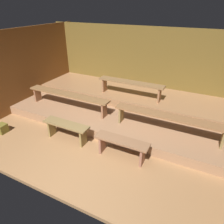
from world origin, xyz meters
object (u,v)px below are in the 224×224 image
(bench_lower_right, at_px, (168,118))
(wooden_crate_floor, at_px, (2,128))
(bench_lower_left, at_px, (68,96))
(bench_floor_left, at_px, (66,128))
(bench_middle_center, at_px, (131,84))
(bench_floor_right, at_px, (122,144))

(bench_lower_right, bearing_deg, wooden_crate_floor, -158.54)
(bench_lower_left, relative_size, bench_lower_right, 1.00)
(bench_lower_left, height_order, wooden_crate_floor, bench_lower_left)
(bench_floor_left, bearing_deg, wooden_crate_floor, -163.93)
(bench_middle_center, bearing_deg, wooden_crate_floor, -133.32)
(bench_floor_left, xyz_separation_m, wooden_crate_floor, (-1.76, -0.51, -0.24))
(bench_middle_center, xyz_separation_m, wooden_crate_floor, (-2.55, -2.70, -0.75))
(bench_middle_center, bearing_deg, bench_lower_right, -38.65)
(bench_lower_right, bearing_deg, bench_lower_left, 180.00)
(bench_floor_left, relative_size, bench_lower_left, 0.45)
(bench_lower_left, distance_m, wooden_crate_floor, 1.94)
(wooden_crate_floor, bearing_deg, bench_middle_center, 46.68)
(bench_lower_left, bearing_deg, bench_lower_right, 0.00)
(bench_lower_left, xyz_separation_m, wooden_crate_floor, (-1.03, -1.56, -0.52))
(bench_floor_right, bearing_deg, bench_lower_left, 154.52)
(bench_floor_right, xyz_separation_m, bench_lower_right, (0.73, 1.06, 0.28))
(bench_floor_left, distance_m, wooden_crate_floor, 1.84)
(bench_lower_left, bearing_deg, bench_floor_left, -55.44)
(bench_floor_left, distance_m, bench_floor_right, 1.49)
(bench_lower_left, relative_size, wooden_crate_floor, 11.24)
(bench_floor_right, bearing_deg, wooden_crate_floor, -171.14)
(bench_floor_left, height_order, bench_lower_right, bench_lower_right)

